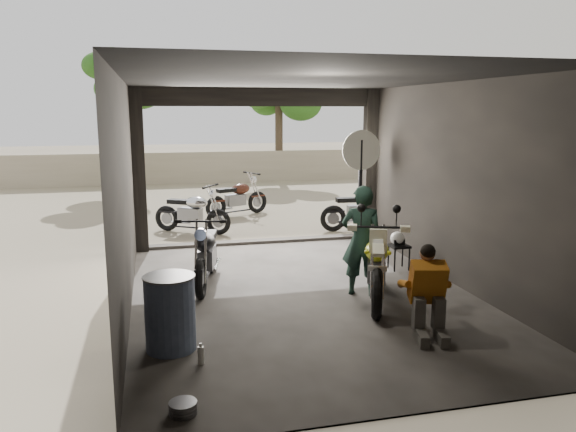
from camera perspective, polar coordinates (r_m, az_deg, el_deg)
name	(u,v)px	position (r m, az deg, el deg)	size (l,w,h in m)	color
ground	(303,296)	(8.55, 1.52, -8.14)	(80.00, 80.00, 0.00)	#7A6D56
garage	(294,207)	(8.75, 0.63, 0.94)	(7.00, 7.13, 3.20)	#2D2B28
boundary_wall	(209,167)	(22.02, -8.07, 4.94)	(18.00, 0.30, 1.20)	gray
tree_left	(121,74)	(20.37, -16.56, 13.69)	(2.20, 2.20, 5.60)	#382B1E
tree_right	(279,90)	(22.37, -0.94, 12.71)	(2.20, 2.20, 5.00)	#382B1E
main_bike	(376,259)	(8.25, 8.98, -4.39)	(0.78, 1.90, 1.27)	white
left_bike	(206,250)	(9.01, -8.32, -3.41)	(0.71, 1.72, 1.16)	black
outside_bike_a	(192,209)	(12.94, -9.74, 0.74)	(0.68, 1.66, 1.12)	black
outside_bike_b	(237,195)	(14.91, -5.20, 2.16)	(0.69, 1.67, 1.13)	#441C10
outside_bike_c	(362,206)	(13.11, 7.50, 1.02)	(0.71, 1.72, 1.16)	black
rider	(362,241)	(8.42, 7.51, -2.56)	(0.61, 0.40, 1.69)	black
mechanic	(429,295)	(7.08, 14.17, -7.81)	(0.56, 0.76, 1.11)	orange
stool	(399,249)	(9.99, 11.21, -3.30)	(0.33, 0.33, 0.45)	black
helmet	(397,238)	(9.94, 11.05, -2.23)	(0.25, 0.26, 0.24)	silver
oil_drum	(170,314)	(6.70, -11.88, -9.72)	(0.58, 0.58, 0.90)	#445373
sign_post	(361,169)	(11.30, 7.40, 4.74)	(0.80, 0.08, 2.39)	black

